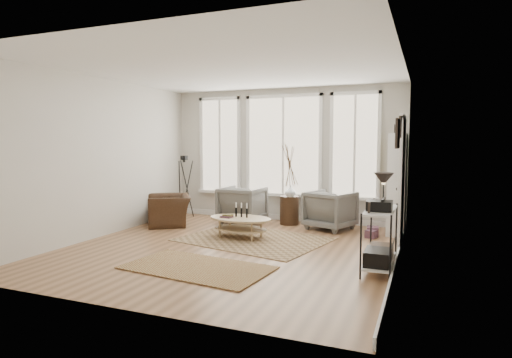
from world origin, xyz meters
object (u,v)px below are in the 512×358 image
at_px(bookcase, 397,183).
at_px(armchair_left, 243,205).
at_px(coffee_table, 240,222).
at_px(armchair_right, 330,210).
at_px(side_table, 289,186).
at_px(accent_chair, 169,210).
at_px(low_shelf, 380,233).

height_order(bookcase, armchair_left, bookcase).
height_order(coffee_table, armchair_right, armchair_right).
height_order(armchair_left, armchair_right, armchair_left).
bearing_deg(armchair_right, side_table, 8.99).
bearing_deg(armchair_right, accent_chair, 34.80).
relative_size(low_shelf, side_table, 0.78).
height_order(side_table, accent_chair, side_table).
xyz_separation_m(bookcase, low_shelf, (-0.06, -2.52, -0.44)).
distance_m(low_shelf, side_table, 3.37).
height_order(bookcase, armchair_right, bookcase).
bearing_deg(armchair_right, bookcase, -155.13).
xyz_separation_m(coffee_table, armchair_right, (1.36, 1.38, 0.10)).
bearing_deg(side_table, armchair_left, -164.03).
xyz_separation_m(coffee_table, armchair_left, (-0.52, 1.29, 0.11)).
distance_m(bookcase, low_shelf, 2.56).
distance_m(coffee_table, armchair_right, 1.94).
xyz_separation_m(bookcase, armchair_left, (-3.12, -0.19, -0.56)).
xyz_separation_m(armchair_left, accent_chair, (-1.36, -0.74, -0.08)).
bearing_deg(coffee_table, armchair_right, 45.53).
bearing_deg(bookcase, armchair_right, -175.60).
bearing_deg(armchair_left, low_shelf, 145.48).
bearing_deg(bookcase, armchair_left, -176.60).
height_order(coffee_table, side_table, side_table).
xyz_separation_m(armchair_left, side_table, (0.96, 0.27, 0.41)).
height_order(bookcase, coffee_table, bookcase).
distance_m(low_shelf, armchair_right, 2.71).
bearing_deg(low_shelf, accent_chair, 160.14).
height_order(bookcase, low_shelf, bookcase).
relative_size(armchair_right, side_table, 0.51).
height_order(armchair_right, accent_chair, armchair_right).
distance_m(armchair_left, side_table, 1.08).
distance_m(coffee_table, armchair_left, 1.40).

